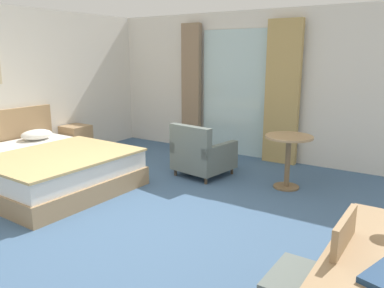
# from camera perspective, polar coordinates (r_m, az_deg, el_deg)

# --- Properties ---
(ground) EXTENTS (6.44, 7.07, 0.10)m
(ground) POSITION_cam_1_polar(r_m,az_deg,el_deg) (4.35, -8.73, -11.84)
(ground) COLOR #426084
(wall_back) EXTENTS (6.04, 0.12, 2.50)m
(wall_back) POSITION_cam_1_polar(r_m,az_deg,el_deg) (6.75, 9.91, 8.58)
(wall_back) COLOR silver
(wall_back) RESTS_ON ground
(balcony_glass_door) EXTENTS (1.33, 0.02, 2.20)m
(balcony_glass_door) POSITION_cam_1_polar(r_m,az_deg,el_deg) (6.85, 6.61, 7.49)
(balcony_glass_door) COLOR silver
(balcony_glass_door) RESTS_ON ground
(curtain_panel_left) EXTENTS (0.38, 0.10, 2.33)m
(curtain_panel_left) POSITION_cam_1_polar(r_m,az_deg,el_deg) (7.20, -0.10, 8.36)
(curtain_panel_left) COLOR #897056
(curtain_panel_left) RESTS_ON ground
(curtain_panel_right) EXTENTS (0.57, 0.10, 2.33)m
(curtain_panel_right) POSITION_cam_1_polar(r_m,az_deg,el_deg) (6.41, 13.35, 7.39)
(curtain_panel_right) COLOR tan
(curtain_panel_right) RESTS_ON ground
(bed) EXTENTS (2.30, 1.89, 0.96)m
(bed) POSITION_cam_1_polar(r_m,az_deg,el_deg) (5.66, -21.56, -3.20)
(bed) COLOR tan
(bed) RESTS_ON ground
(nightstand) EXTENTS (0.43, 0.42, 0.56)m
(nightstand) POSITION_cam_1_polar(r_m,az_deg,el_deg) (7.07, -16.90, 0.44)
(nightstand) COLOR tan
(nightstand) RESTS_ON ground
(desk_chair) EXTENTS (0.44, 0.47, 0.91)m
(desk_chair) POSITION_cam_1_polar(r_m,az_deg,el_deg) (2.52, 18.52, -17.95)
(desk_chair) COLOR slate
(desk_chair) RESTS_ON ground
(armchair_by_window) EXTENTS (0.82, 0.84, 0.79)m
(armchair_by_window) POSITION_cam_1_polar(r_m,az_deg,el_deg) (5.68, 1.44, -1.65)
(armchair_by_window) COLOR slate
(armchair_by_window) RESTS_ON ground
(round_cafe_table) EXTENTS (0.63, 0.63, 0.73)m
(round_cafe_table) POSITION_cam_1_polar(r_m,az_deg,el_deg) (5.27, 14.20, -0.85)
(round_cafe_table) COLOR tan
(round_cafe_table) RESTS_ON ground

